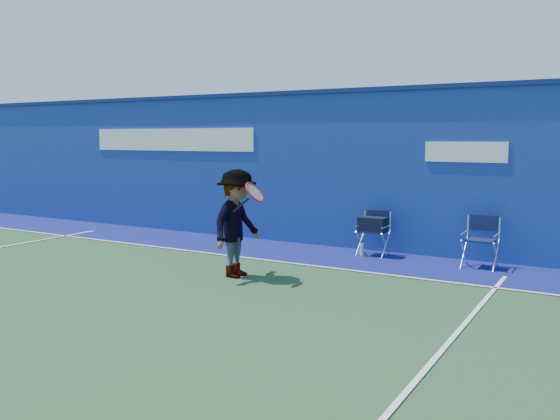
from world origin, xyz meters
The scene contains 8 objects.
ground centered at (0.00, 0.00, 0.00)m, with size 80.00×80.00×0.00m, color #264728.
stadium_wall centered at (0.00, 5.20, 1.55)m, with size 24.00×0.50×3.08m.
out_of_bounds_strip centered at (0.00, 4.10, 0.00)m, with size 24.00×1.80×0.01m, color navy.
court_lines centered at (0.00, 0.60, 0.01)m, with size 24.00×12.00×0.01m.
directors_chair_left centered at (2.11, 4.55, 0.34)m, with size 0.49×0.44×0.82m.
directors_chair_right centered at (4.01, 4.49, 0.27)m, with size 0.51×0.46×0.86m.
water_bottle centered at (1.95, 4.42, 0.12)m, with size 0.07×0.07×0.23m, color silver.
tennis_player centered at (0.88, 1.96, 0.84)m, with size 0.86×1.09×1.67m.
Camera 1 is at (5.97, -5.51, 2.15)m, focal length 38.00 mm.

